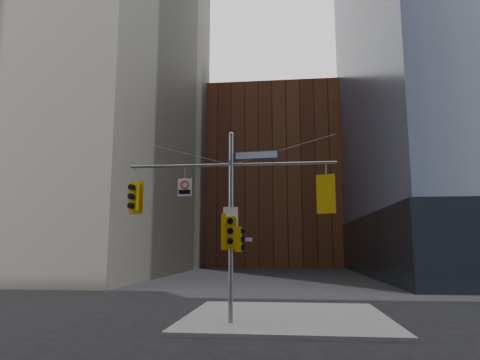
% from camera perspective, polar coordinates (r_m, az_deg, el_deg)
% --- Properties ---
extents(ground, '(160.00, 160.00, 0.00)m').
position_cam_1_polar(ground, '(14.45, -2.39, -20.36)').
color(ground, black).
rests_on(ground, ground).
extents(sidewalk_corner, '(8.00, 8.00, 0.15)m').
position_cam_1_polar(sidewalk_corner, '(18.22, 6.19, -17.70)').
color(sidewalk_corner, gray).
rests_on(sidewalk_corner, ground).
extents(brick_midrise, '(26.00, 20.00, 28.00)m').
position_cam_1_polar(brick_midrise, '(72.89, 4.68, -0.13)').
color(brick_midrise, brown).
rests_on(brick_midrise, ground).
extents(signal_assembly, '(8.00, 0.80, 7.30)m').
position_cam_1_polar(signal_assembly, '(16.21, -1.21, -3.45)').
color(signal_assembly, gray).
rests_on(signal_assembly, ground).
extents(traffic_light_west_arm, '(0.63, 0.57, 1.32)m').
position_cam_1_polar(traffic_light_west_arm, '(17.20, -13.94, -2.21)').
color(traffic_light_west_arm, '#E1A90B').
rests_on(traffic_light_west_arm, ground).
extents(traffic_light_east_arm, '(0.68, 0.63, 1.45)m').
position_cam_1_polar(traffic_light_east_arm, '(16.18, 11.49, -1.89)').
color(traffic_light_east_arm, '#E1A90B').
rests_on(traffic_light_east_arm, ground).
extents(traffic_light_pole_side, '(0.36, 0.31, 0.94)m').
position_cam_1_polar(traffic_light_pole_side, '(16.11, -0.09, -7.89)').
color(traffic_light_pole_side, '#E1A90B').
rests_on(traffic_light_pole_side, ground).
extents(traffic_light_pole_front, '(0.64, 0.57, 1.35)m').
position_cam_1_polar(traffic_light_pole_front, '(15.88, -1.36, -6.86)').
color(traffic_light_pole_front, '#E1A90B').
rests_on(traffic_light_pole_front, ground).
extents(street_sign_blade, '(1.72, 0.19, 0.33)m').
position_cam_1_polar(street_sign_blade, '(16.42, 2.18, 3.32)').
color(street_sign_blade, navy).
rests_on(street_sign_blade, ground).
extents(regulatory_sign_arm, '(0.55, 0.10, 0.69)m').
position_cam_1_polar(regulatory_sign_arm, '(16.62, -7.40, -0.89)').
color(regulatory_sign_arm, silver).
rests_on(regulatory_sign_arm, ground).
extents(regulatory_sign_pole, '(0.56, 0.05, 0.73)m').
position_cam_1_polar(regulatory_sign_pole, '(16.06, -1.27, -4.97)').
color(regulatory_sign_pole, silver).
rests_on(regulatory_sign_pole, ground).
extents(street_blade_ew, '(0.71, 0.03, 0.14)m').
position_cam_1_polar(street_blade_ew, '(16.09, 0.38, -7.94)').
color(street_blade_ew, silver).
rests_on(street_blade_ew, ground).
extents(street_blade_ns, '(0.05, 0.78, 0.16)m').
position_cam_1_polar(street_blade_ns, '(16.59, -1.02, -9.05)').
color(street_blade_ns, '#145926').
rests_on(street_blade_ns, ground).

